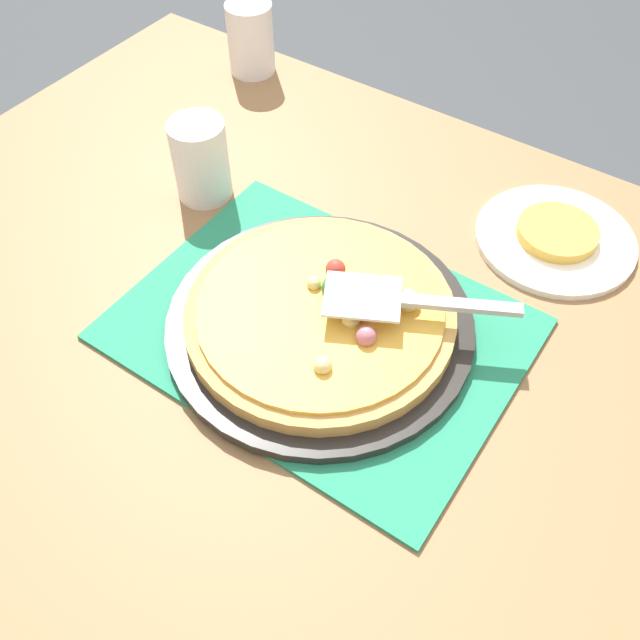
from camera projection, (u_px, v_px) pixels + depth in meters
The scene contains 10 objects.
ground_plane at pixel (320, 555), 1.45m from camera, with size 8.00×8.00×0.00m, color #3D4247.
dining_table at pixel (320, 380), 0.96m from camera, with size 1.40×1.00×0.75m.
placemat at pixel (320, 329), 0.87m from camera, with size 0.48×0.36×0.01m, color #237F5B.
pizza_pan at pixel (320, 324), 0.86m from camera, with size 0.38×0.38×0.01m, color black.
pizza at pixel (322, 313), 0.85m from camera, with size 0.33×0.33×0.05m.
plate_near_left at pixel (555, 239), 0.97m from camera, with size 0.22×0.22×0.01m, color white.
served_slice_left at pixel (557, 232), 0.96m from camera, with size 0.11×0.11×0.02m, color gold.
cup_far at pixel (251, 38), 1.21m from camera, with size 0.08×0.08×0.12m, color white.
cup_corner at pixel (201, 160), 0.99m from camera, with size 0.08×0.08×0.12m, color white.
pizza_server at pixel (403, 300), 0.81m from camera, with size 0.22×0.14×0.01m.
Camera 1 is at (-0.31, 0.45, 1.43)m, focal length 39.24 mm.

